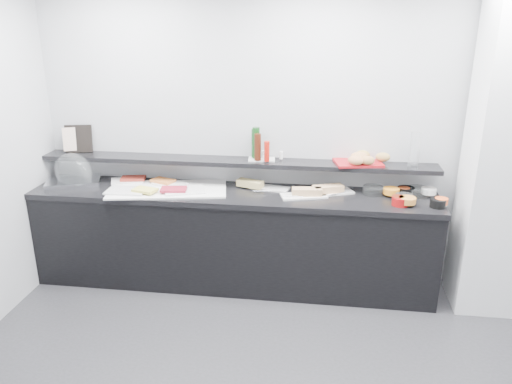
# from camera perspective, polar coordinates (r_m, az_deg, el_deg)

# --- Properties ---
(back_wall) EXTENTS (5.00, 0.02, 2.70)m
(back_wall) POSITION_cam_1_polar(r_m,az_deg,el_deg) (4.53, 6.63, 6.23)
(back_wall) COLOR #ABADB2
(back_wall) RESTS_ON ground
(column) EXTENTS (0.50, 0.50, 2.70)m
(column) POSITION_cam_1_polar(r_m,az_deg,el_deg) (4.42, 26.35, 3.99)
(column) COLOR white
(column) RESTS_ON ground
(buffet_cabinet) EXTENTS (3.60, 0.60, 0.85)m
(buffet_cabinet) POSITION_cam_1_polar(r_m,az_deg,el_deg) (4.62, -2.67, -5.57)
(buffet_cabinet) COLOR black
(buffet_cabinet) RESTS_ON ground
(counter_top) EXTENTS (3.62, 0.62, 0.05)m
(counter_top) POSITION_cam_1_polar(r_m,az_deg,el_deg) (4.45, -2.76, -0.31)
(counter_top) COLOR black
(counter_top) RESTS_ON buffet_cabinet
(wall_shelf) EXTENTS (3.60, 0.25, 0.04)m
(wall_shelf) POSITION_cam_1_polar(r_m,az_deg,el_deg) (4.53, -2.41, 3.47)
(wall_shelf) COLOR black
(wall_shelf) RESTS_ON back_wall
(cloche_base) EXTENTS (0.56, 0.46, 0.04)m
(cloche_base) POSITION_cam_1_polar(r_m,az_deg,el_deg) (4.96, -20.12, 1.16)
(cloche_base) COLOR silver
(cloche_base) RESTS_ON counter_top
(cloche_dome) EXTENTS (0.48, 0.40, 0.34)m
(cloche_dome) POSITION_cam_1_polar(r_m,az_deg,el_deg) (4.90, -20.14, 2.24)
(cloche_dome) COLOR white
(cloche_dome) RESTS_ON cloche_base
(linen_runner) EXTENTS (1.11, 0.68, 0.01)m
(linen_runner) POSITION_cam_1_polar(r_m,az_deg,el_deg) (4.55, -10.03, 0.31)
(linen_runner) COLOR white
(linen_runner) RESTS_ON counter_top
(platter_meat_a) EXTENTS (0.34, 0.29, 0.01)m
(platter_meat_a) POSITION_cam_1_polar(r_m,az_deg,el_deg) (4.83, -14.50, 1.29)
(platter_meat_a) COLOR silver
(platter_meat_a) RESTS_ON linen_runner
(food_meat_a) EXTENTS (0.25, 0.18, 0.02)m
(food_meat_a) POSITION_cam_1_polar(r_m,az_deg,el_deg) (4.81, -13.86, 1.53)
(food_meat_a) COLOR maroon
(food_meat_a) RESTS_ON platter_meat_a
(platter_salmon) EXTENTS (0.34, 0.29, 0.01)m
(platter_salmon) POSITION_cam_1_polar(r_m,az_deg,el_deg) (4.64, -9.81, 0.92)
(platter_salmon) COLOR white
(platter_salmon) RESTS_ON linen_runner
(food_salmon) EXTENTS (0.24, 0.20, 0.02)m
(food_salmon) POSITION_cam_1_polar(r_m,az_deg,el_deg) (4.69, -10.59, 1.28)
(food_salmon) COLOR orange
(food_salmon) RESTS_ON platter_salmon
(platter_cheese) EXTENTS (0.35, 0.24, 0.01)m
(platter_cheese) POSITION_cam_1_polar(r_m,az_deg,el_deg) (4.54, -14.59, 0.15)
(platter_cheese) COLOR silver
(platter_cheese) RESTS_ON linen_runner
(food_cheese) EXTENTS (0.23, 0.18, 0.02)m
(food_cheese) POSITION_cam_1_polar(r_m,az_deg,el_deg) (4.47, -12.57, 0.23)
(food_cheese) COLOR #E4D858
(food_cheese) RESTS_ON platter_cheese
(platter_meat_b) EXTENTS (0.40, 0.34, 0.01)m
(platter_meat_b) POSITION_cam_1_polar(r_m,az_deg,el_deg) (4.45, -8.16, 0.18)
(platter_meat_b) COLOR white
(platter_meat_b) RESTS_ON linen_runner
(food_meat_b) EXTENTS (0.24, 0.17, 0.02)m
(food_meat_b) POSITION_cam_1_polar(r_m,az_deg,el_deg) (4.44, -9.40, 0.31)
(food_meat_b) COLOR maroon
(food_meat_b) RESTS_ON platter_meat_b
(sandwich_plate_left) EXTENTS (0.37, 0.22, 0.01)m
(sandwich_plate_left) POSITION_cam_1_polar(r_m,az_deg,el_deg) (4.51, 1.61, 0.46)
(sandwich_plate_left) COLOR silver
(sandwich_plate_left) RESTS_ON counter_top
(sandwich_food_left) EXTENTS (0.26, 0.17, 0.06)m
(sandwich_food_left) POSITION_cam_1_polar(r_m,az_deg,el_deg) (4.52, -0.68, 0.98)
(sandwich_food_left) COLOR tan
(sandwich_food_left) RESTS_ON sandwich_plate_left
(tongs_left) EXTENTS (0.16, 0.03, 0.01)m
(tongs_left) POSITION_cam_1_polar(r_m,az_deg,el_deg) (4.40, 0.64, 0.11)
(tongs_left) COLOR silver
(tongs_left) RESTS_ON sandwich_plate_left
(sandwich_plate_mid) EXTENTS (0.42, 0.27, 0.01)m
(sandwich_plate_mid) POSITION_cam_1_polar(r_m,az_deg,el_deg) (4.34, 5.48, -0.43)
(sandwich_plate_mid) COLOR white
(sandwich_plate_mid) RESTS_ON counter_top
(sandwich_food_mid) EXTENTS (0.27, 0.13, 0.06)m
(sandwich_food_mid) POSITION_cam_1_polar(r_m,az_deg,el_deg) (4.33, 5.84, 0.05)
(sandwich_food_mid) COLOR tan
(sandwich_food_mid) RESTS_ON sandwich_plate_mid
(tongs_mid) EXTENTS (0.16, 0.01, 0.01)m
(tongs_mid) POSITION_cam_1_polar(r_m,az_deg,el_deg) (4.28, 4.33, -0.51)
(tongs_mid) COLOR #A9ABB0
(tongs_mid) RESTS_ON sandwich_plate_mid
(sandwich_plate_right) EXTENTS (0.44, 0.32, 0.01)m
(sandwich_plate_right) POSITION_cam_1_polar(r_m,az_deg,el_deg) (4.45, 8.46, -0.02)
(sandwich_plate_right) COLOR white
(sandwich_plate_right) RESTS_ON counter_top
(sandwich_food_right) EXTENTS (0.28, 0.19, 0.06)m
(sandwich_food_right) POSITION_cam_1_polar(r_m,az_deg,el_deg) (4.42, 8.24, 0.36)
(sandwich_food_right) COLOR tan
(sandwich_food_right) RESTS_ON sandwich_plate_right
(tongs_right) EXTENTS (0.13, 0.10, 0.01)m
(tongs_right) POSITION_cam_1_polar(r_m,az_deg,el_deg) (4.40, 9.42, -0.16)
(tongs_right) COLOR #B3B6BB
(tongs_right) RESTS_ON sandwich_plate_right
(bowl_glass_fruit) EXTENTS (0.23, 0.23, 0.07)m
(bowl_glass_fruit) POSITION_cam_1_polar(r_m,az_deg,el_deg) (4.49, 13.22, 0.19)
(bowl_glass_fruit) COLOR silver
(bowl_glass_fruit) RESTS_ON counter_top
(fill_glass_fruit) EXTENTS (0.18, 0.18, 0.05)m
(fill_glass_fruit) POSITION_cam_1_polar(r_m,az_deg,el_deg) (4.47, 15.21, 0.11)
(fill_glass_fruit) COLOR orange
(fill_glass_fruit) RESTS_ON bowl_glass_fruit
(bowl_black_jam) EXTENTS (0.18, 0.18, 0.07)m
(bowl_black_jam) POSITION_cam_1_polar(r_m,az_deg,el_deg) (4.54, 16.75, 0.09)
(bowl_black_jam) COLOR black
(bowl_black_jam) RESTS_ON counter_top
(fill_black_jam) EXTENTS (0.11, 0.11, 0.05)m
(fill_black_jam) POSITION_cam_1_polar(r_m,az_deg,el_deg) (4.52, 16.57, 0.20)
(fill_black_jam) COLOR #5D210D
(fill_black_jam) RESTS_ON bowl_black_jam
(bowl_glass_cream) EXTENTS (0.21, 0.21, 0.07)m
(bowl_glass_cream) POSITION_cam_1_polar(r_m,az_deg,el_deg) (4.56, 18.02, 0.04)
(bowl_glass_cream) COLOR white
(bowl_glass_cream) RESTS_ON counter_top
(fill_glass_cream) EXTENTS (0.15, 0.15, 0.05)m
(fill_glass_cream) POSITION_cam_1_polar(r_m,az_deg,el_deg) (4.57, 19.14, 0.13)
(fill_glass_cream) COLOR white
(fill_glass_cream) RESTS_ON bowl_glass_cream
(bowl_red_jam) EXTENTS (0.17, 0.17, 0.07)m
(bowl_red_jam) POSITION_cam_1_polar(r_m,az_deg,el_deg) (4.28, 16.15, -1.02)
(bowl_red_jam) COLOR #9B0E0E
(bowl_red_jam) RESTS_ON counter_top
(fill_red_jam) EXTENTS (0.11, 0.11, 0.05)m
(fill_red_jam) POSITION_cam_1_polar(r_m,az_deg,el_deg) (4.29, 15.92, -0.78)
(fill_red_jam) COLOR #5E1A0D
(fill_red_jam) RESTS_ON bowl_red_jam
(bowl_glass_salmon) EXTENTS (0.18, 0.18, 0.07)m
(bowl_glass_salmon) POSITION_cam_1_polar(r_m,az_deg,el_deg) (4.35, 16.55, -0.72)
(bowl_glass_salmon) COLOR silver
(bowl_glass_salmon) RESTS_ON counter_top
(fill_glass_salmon) EXTENTS (0.16, 0.16, 0.05)m
(fill_glass_salmon) POSITION_cam_1_polar(r_m,az_deg,el_deg) (4.29, 16.91, -0.91)
(fill_glass_salmon) COLOR orange
(fill_glass_salmon) RESTS_ON bowl_glass_salmon
(bowl_black_fruit) EXTENTS (0.15, 0.15, 0.07)m
(bowl_black_fruit) POSITION_cam_1_polar(r_m,az_deg,el_deg) (4.34, 20.07, -1.20)
(bowl_black_fruit) COLOR black
(bowl_black_fruit) RESTS_ON counter_top
(fill_black_fruit) EXTENTS (0.12, 0.12, 0.05)m
(fill_black_fruit) POSITION_cam_1_polar(r_m,az_deg,el_deg) (4.36, 20.42, -0.98)
(fill_black_fruit) COLOR #E5541F
(fill_black_fruit) RESTS_ON bowl_black_fruit
(framed_print) EXTENTS (0.26, 0.12, 0.26)m
(framed_print) POSITION_cam_1_polar(r_m,az_deg,el_deg) (5.04, -19.62, 5.76)
(framed_print) COLOR black
(framed_print) RESTS_ON wall_shelf
(print_art) EXTENTS (0.20, 0.12, 0.22)m
(print_art) POSITION_cam_1_polar(r_m,az_deg,el_deg) (5.04, -20.13, 5.70)
(print_art) COLOR #D6AB9A
(print_art) RESTS_ON framed_print
(condiment_tray) EXTENTS (0.25, 0.17, 0.01)m
(condiment_tray) POSITION_cam_1_polar(r_m,az_deg,el_deg) (4.51, 0.65, 3.75)
(condiment_tray) COLOR white
(condiment_tray) RESTS_ON wall_shelf
(bottle_green_a) EXTENTS (0.06, 0.06, 0.26)m
(bottle_green_a) POSITION_cam_1_polar(r_m,az_deg,el_deg) (4.52, -0.18, 5.58)
(bottle_green_a) COLOR #103D16
(bottle_green_a) RESTS_ON condiment_tray
(bottle_brown) EXTENTS (0.07, 0.07, 0.24)m
(bottle_brown) POSITION_cam_1_polar(r_m,az_deg,el_deg) (4.43, 0.19, 5.16)
(bottle_brown) COLOR #3E170B
(bottle_brown) RESTS_ON condiment_tray
(bottle_green_b) EXTENTS (0.07, 0.07, 0.28)m
(bottle_green_b) POSITION_cam_1_polar(r_m,az_deg,el_deg) (4.50, -0.00, 5.64)
(bottle_green_b) COLOR #103D14
(bottle_green_b) RESTS_ON condiment_tray
(bottle_hot) EXTENTS (0.06, 0.06, 0.18)m
(bottle_hot) POSITION_cam_1_polar(r_m,az_deg,el_deg) (4.41, 1.25, 4.67)
(bottle_hot) COLOR #B8170D
(bottle_hot) RESTS_ON condiment_tray
(shaker_salt) EXTENTS (0.03, 0.03, 0.07)m
(shaker_salt) POSITION_cam_1_polar(r_m,az_deg,el_deg) (4.50, 2.89, 4.24)
(shaker_salt) COLOR white
(shaker_salt) RESTS_ON condiment_tray
(shaker_pepper) EXTENTS (0.04, 0.04, 0.07)m
(shaker_pepper) POSITION_cam_1_polar(r_m,az_deg,el_deg) (4.52, 0.89, 4.33)
(shaker_pepper) COLOR white
(shaker_pepper) RESTS_ON condiment_tray
(bread_tray) EXTENTS (0.45, 0.35, 0.02)m
(bread_tray) POSITION_cam_1_polar(r_m,az_deg,el_deg) (4.48, 11.58, 3.31)
(bread_tray) COLOR #A81219
(bread_tray) RESTS_ON wall_shelf
(bread_roll_n) EXTENTS (0.13, 0.09, 0.08)m
(bread_roll_n) POSITION_cam_1_polar(r_m,az_deg,el_deg) (4.55, 12.12, 4.18)
(bread_roll_n) COLOR #AF8A42
(bread_roll_n) RESTS_ON bread_tray
(bread_roll_ne) EXTENTS (0.13, 0.09, 0.08)m
(bread_roll_ne) POSITION_cam_1_polar(r_m,az_deg,el_deg) (4.52, 14.30, 3.89)
(bread_roll_ne) COLOR #AB8241
(bread_roll_ne) RESTS_ON bread_tray
(bread_roll_sw) EXTENTS (0.16, 0.13, 0.08)m
(bread_roll_sw) POSITION_cam_1_polar(r_m,az_deg,el_deg) (4.36, 11.30, 3.55)
(bread_roll_sw) COLOR #C47C4B
(bread_roll_sw) RESTS_ON bread_tray
(bread_roll_se) EXTENTS (0.12, 0.08, 0.08)m
(bread_roll_se) POSITION_cam_1_polar(r_m,az_deg,el_deg) (4.38, 12.63, 3.54)
(bread_roll_se) COLOR #B47C44
(bread_roll_se) RESTS_ON bread_tray
(bread_roll_midw) EXTENTS (0.16, 0.11, 0.08)m
(bread_roll_midw) POSITION_cam_1_polar(r_m,az_deg,el_deg) (4.49, 11.72, 3.99)
(bread_roll_midw) COLOR #C4814B
(bread_roll_midw) RESTS_ON bread_tray
(bread_roll_mide) EXTENTS (0.16, 0.13, 0.08)m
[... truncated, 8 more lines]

